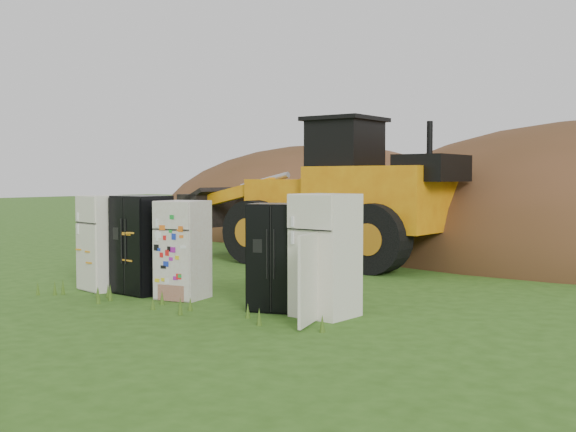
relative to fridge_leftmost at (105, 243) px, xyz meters
name	(u,v)px	position (x,y,z in m)	size (l,w,h in m)	color
ground	(207,302)	(2.44, 0.02, -0.88)	(120.00, 120.00, 0.00)	#2B5015
fridge_leftmost	(105,243)	(0.00, 0.00, 0.00)	(0.78, 0.75, 1.77)	silver
fridge_black_side	(142,245)	(0.88, 0.06, 0.00)	(0.93, 0.73, 1.78)	black
fridge_sticker	(183,250)	(1.87, 0.06, -0.03)	(0.76, 0.70, 1.70)	silver
fridge_black_right	(278,257)	(3.88, 0.05, -0.04)	(0.85, 0.71, 1.69)	black
fridge_open_door	(325,255)	(4.76, 0.01, 0.04)	(0.84, 0.78, 1.86)	silver
wheel_loader	(314,191)	(0.90, 6.05, 0.89)	(7.35, 2.98, 3.56)	orange
dirt_mound_left	(321,233)	(-3.70, 14.16, -0.88)	(13.93, 10.45, 6.70)	#422B15
dirt_mound_back	(542,234)	(3.39, 18.50, -0.88)	(17.54, 11.69, 5.33)	#422B15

